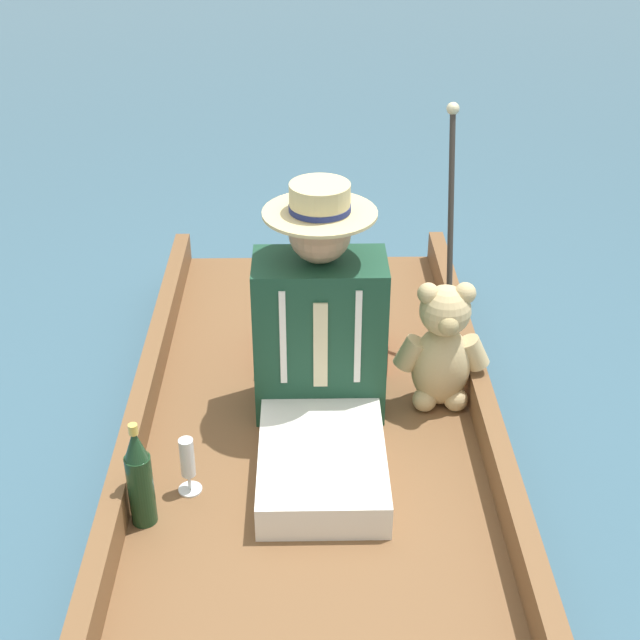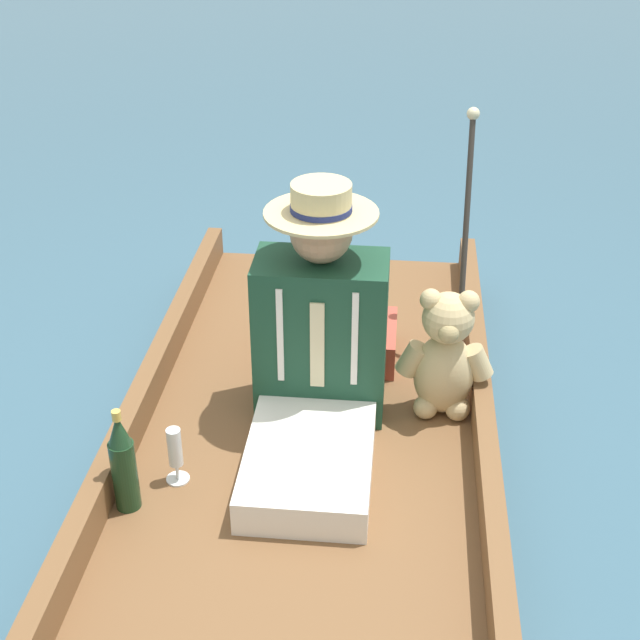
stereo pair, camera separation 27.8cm
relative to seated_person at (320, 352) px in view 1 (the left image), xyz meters
The scene contains 8 objects.
ground_plane 0.41m from the seated_person, 27.02° to the left, with size 16.00×16.00×0.00m, color #385B70.
punt_boat 0.33m from the seated_person, 27.02° to the left, with size 1.16×2.43×0.25m.
seat_cushion 0.46m from the seated_person, 93.52° to the right, with size 0.43×0.30×0.13m.
seated_person is the anchor object (origin of this frame).
teddy_bear 0.42m from the seated_person, 165.59° to the right, with size 0.32×0.19×0.46m.
wine_glass 0.53m from the seated_person, 39.90° to the left, with size 0.07×0.07×0.19m.
walking_cane 0.69m from the seated_person, 134.42° to the right, with size 0.04×0.35×0.88m.
champagne_bottle 0.68m from the seated_person, 41.72° to the left, with size 0.07×0.07×0.34m.
Camera 1 is at (0.02, 2.32, 1.90)m, focal length 50.00 mm.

